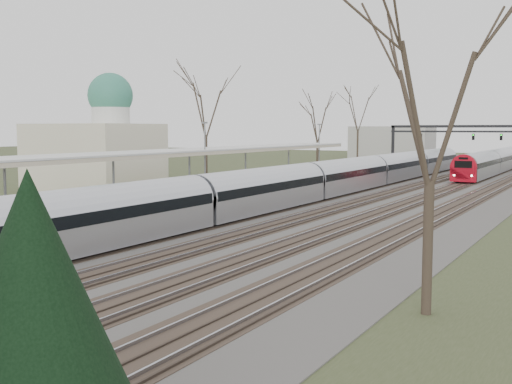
% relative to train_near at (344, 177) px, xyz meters
% --- Properties ---
extents(track_bed, '(24.00, 160.00, 0.22)m').
position_rel_train_near_xyz_m(track_bed, '(2.76, 7.42, -1.42)').
color(track_bed, '#474442').
rests_on(track_bed, ground).
extents(platform, '(3.50, 69.00, 1.00)m').
position_rel_train_near_xyz_m(platform, '(-6.55, -10.08, -0.98)').
color(platform, '#9E9B93').
rests_on(platform, ground).
extents(canopy, '(4.10, 50.00, 3.11)m').
position_rel_train_near_xyz_m(canopy, '(-6.55, -14.59, 2.45)').
color(canopy, slate).
rests_on(canopy, platform).
extents(dome_building, '(10.00, 8.00, 10.30)m').
position_rel_train_near_xyz_m(dome_building, '(-19.21, -9.58, 2.24)').
color(dome_building, beige).
rests_on(dome_building, ground).
extents(signal_gantry, '(21.00, 0.59, 6.08)m').
position_rel_train_near_xyz_m(signal_gantry, '(2.79, 37.41, 3.43)').
color(signal_gantry, black).
rests_on(signal_gantry, ground).
extents(tree_west_far, '(5.50, 5.50, 11.33)m').
position_rel_train_near_xyz_m(tree_west_far, '(-14.50, 0.42, 6.54)').
color(tree_west_far, '#2D231C').
rests_on(tree_west_far, ground).
extents(tree_east_near, '(4.50, 4.50, 9.27)m').
position_rel_train_near_xyz_m(tree_east_near, '(15.50, -32.58, 5.08)').
color(tree_east_near, '#2D231C').
rests_on(tree_east_near, ground).
extents(train_near, '(2.62, 75.21, 3.05)m').
position_rel_train_near_xyz_m(train_near, '(0.00, 0.00, 0.00)').
color(train_near, '#B8BBC3').
rests_on(train_near, ground).
extents(train_far, '(2.62, 45.21, 3.05)m').
position_rel_train_near_xyz_m(train_far, '(7.00, 36.46, 0.00)').
color(train_far, '#B8BBC3').
rests_on(train_far, ground).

